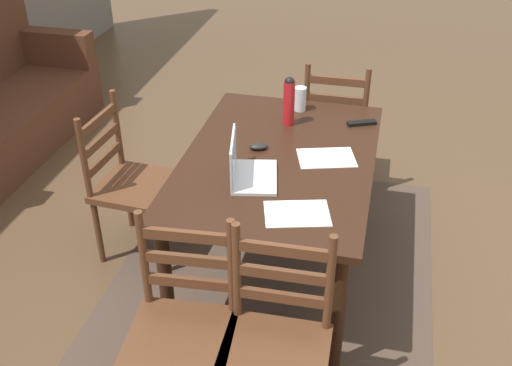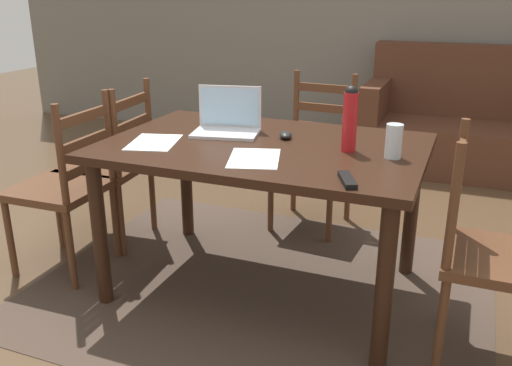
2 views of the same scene
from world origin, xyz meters
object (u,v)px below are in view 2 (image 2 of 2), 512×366
at_px(tv_remote, 347,180).
at_px(chair_left_near, 65,188).
at_px(chair_far_head, 314,154).
at_px(couch, 477,128).
at_px(computer_mouse, 286,135).
at_px(chair_left_far, 112,166).
at_px(drinking_glass, 394,141).
at_px(dining_table, 264,162).
at_px(chair_right_near, 492,255).
at_px(water_bottle, 350,118).
at_px(laptop, 228,121).

bearing_deg(tv_remote, chair_left_near, 148.82).
relative_size(chair_far_head, chair_left_near, 1.00).
relative_size(chair_left_near, tv_remote, 5.59).
relative_size(couch, computer_mouse, 18.00).
bearing_deg(couch, tv_remote, -99.04).
relative_size(chair_left_far, couch, 0.53).
bearing_deg(drinking_glass, couch, 82.05).
bearing_deg(chair_far_head, dining_table, -90.18).
bearing_deg(chair_far_head, chair_right_near, -46.21).
relative_size(dining_table, chair_far_head, 1.56).
distance_m(chair_far_head, chair_left_near, 1.48).
bearing_deg(chair_right_near, computer_mouse, 161.38).
relative_size(dining_table, chair_left_near, 1.56).
bearing_deg(chair_left_far, chair_right_near, -11.07).
relative_size(chair_far_head, tv_remote, 5.59).
distance_m(chair_left_far, drinking_glass, 1.68).
distance_m(dining_table, computer_mouse, 0.18).
bearing_deg(tv_remote, chair_right_near, -4.17).
height_order(dining_table, tv_remote, tv_remote).
xyz_separation_m(couch, water_bottle, (-0.54, -2.43, 0.55)).
xyz_separation_m(chair_left_near, drinking_glass, (1.62, 0.19, 0.37)).
xyz_separation_m(laptop, drinking_glass, (0.84, -0.13, 0.02)).
relative_size(dining_table, chair_left_far, 1.56).
bearing_deg(couch, water_bottle, -102.64).
bearing_deg(chair_right_near, chair_left_far, 168.93).
bearing_deg(couch, laptop, -116.87).
relative_size(chair_far_head, chair_left_far, 1.00).
distance_m(chair_right_near, laptop, 1.36).
bearing_deg(chair_left_near, chair_left_far, 90.02).
bearing_deg(computer_mouse, dining_table, -135.84).
xyz_separation_m(chair_far_head, water_bottle, (0.39, -0.85, 0.45)).
distance_m(chair_right_near, couch, 2.65).
height_order(dining_table, chair_left_far, chair_left_far).
distance_m(chair_right_near, water_bottle, 0.81).
xyz_separation_m(water_bottle, computer_mouse, (-0.33, 0.10, -0.13)).
distance_m(couch, tv_remote, 2.91).
relative_size(chair_far_head, couch, 0.53).
bearing_deg(chair_left_far, water_bottle, -7.19).
distance_m(laptop, water_bottle, 0.65).
height_order(chair_right_near, computer_mouse, chair_right_near).
relative_size(dining_table, laptop, 4.13).
bearing_deg(water_bottle, drinking_glass, -9.51).
bearing_deg(couch, chair_left_far, -131.21).
xyz_separation_m(dining_table, chair_left_near, (-1.03, -0.20, -0.20)).
bearing_deg(couch, dining_table, -110.97).
xyz_separation_m(chair_far_head, drinking_glass, (0.59, -0.88, 0.37)).
bearing_deg(chair_right_near, laptop, 165.79).
xyz_separation_m(chair_right_near, water_bottle, (-0.63, 0.22, 0.45)).
relative_size(chair_left_far, chair_right_near, 1.00).
bearing_deg(laptop, water_bottle, -8.81).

